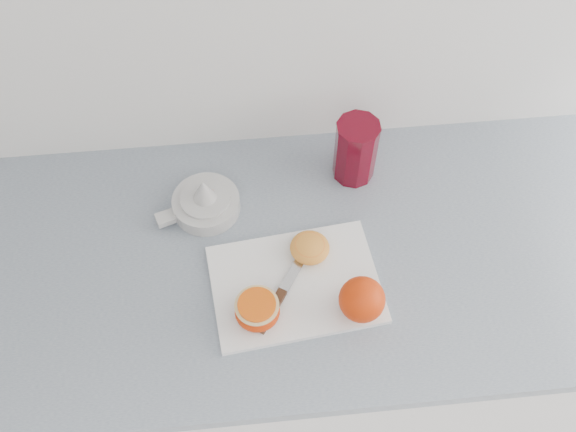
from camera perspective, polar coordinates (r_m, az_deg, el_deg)
The scene contains 8 objects.
counter at distance 1.67m, azimuth -2.07°, elevation -11.18°, with size 2.40×0.64×0.89m.
cutting_board at distance 1.23m, azimuth 0.66°, elevation -6.09°, with size 0.32×0.23×0.01m, color white.
whole_orange at distance 1.17m, azimuth 6.59°, elevation -7.39°, with size 0.08×0.08×0.08m.
half_orange at distance 1.17m, azimuth -2.75°, elevation -8.37°, with size 0.08×0.08×0.05m.
squeezed_shell at distance 1.24m, azimuth 1.95°, elevation -2.82°, with size 0.08×0.08×0.03m.
paring_knife at distance 1.20m, azimuth -1.06°, elevation -7.68°, with size 0.13×0.19×0.01m.
citrus_juicer at distance 1.31m, azimuth -7.38°, elevation 1.24°, with size 0.17×0.14×0.09m.
red_tumbler at distance 1.33m, azimuth 6.01°, elevation 5.68°, with size 0.09×0.09×0.15m.
Camera 1 is at (0.19, 1.06, 1.98)m, focal length 40.00 mm.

